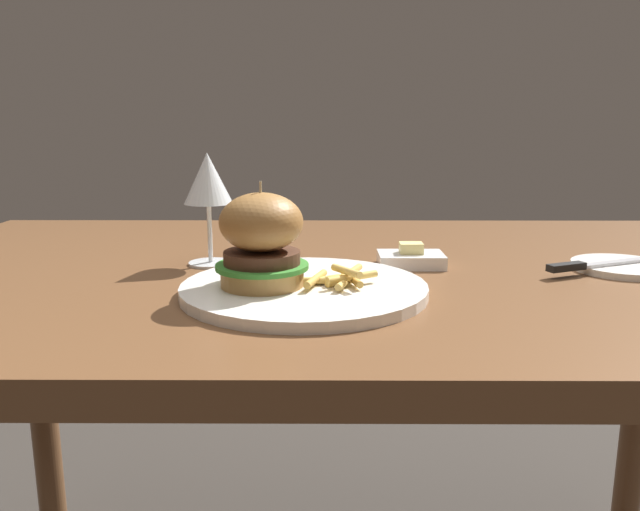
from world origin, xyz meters
name	(u,v)px	position (x,y,z in m)	size (l,w,h in m)	color
dining_table	(346,315)	(0.00, 0.00, 0.66)	(1.47, 0.87, 0.74)	brown
main_plate	(304,289)	(-0.06, -0.17, 0.75)	(0.31, 0.31, 0.01)	white
burger_sandwich	(262,240)	(-0.11, -0.18, 0.81)	(0.12, 0.12, 0.13)	#B78447
fries_pile	(341,278)	(-0.01, -0.17, 0.76)	(0.10, 0.10, 0.03)	#E0B251
wine_glass	(208,182)	(-0.21, 0.00, 0.87)	(0.07, 0.07, 0.17)	silver
bread_plate	(623,267)	(0.41, -0.03, 0.74)	(0.15, 0.15, 0.01)	white
table_knife	(598,264)	(0.36, -0.05, 0.75)	(0.21, 0.10, 0.01)	silver
butter_dish	(411,259)	(0.10, -0.01, 0.75)	(0.10, 0.07, 0.04)	white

